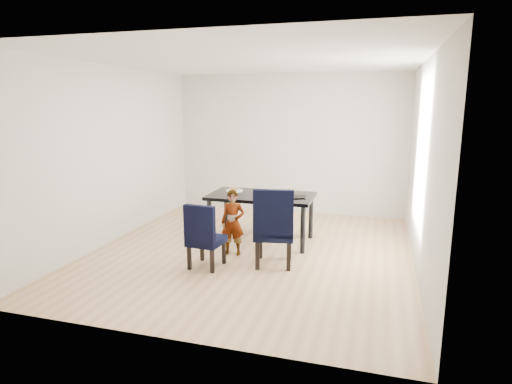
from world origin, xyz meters
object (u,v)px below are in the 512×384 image
(child, at_px, (233,223))
(laptop, at_px, (296,196))
(dining_table, at_px, (261,218))
(chair_right, at_px, (274,226))
(chair_left, at_px, (206,235))
(plate, at_px, (234,191))

(child, relative_size, laptop, 3.23)
(dining_table, relative_size, chair_right, 1.50)
(chair_left, distance_m, laptop, 1.56)
(laptop, bearing_deg, chair_left, 21.93)
(dining_table, height_order, chair_right, chair_right)
(dining_table, bearing_deg, chair_left, -108.20)
(dining_table, height_order, plate, plate)
(child, bearing_deg, laptop, 35.04)
(dining_table, xyz_separation_m, chair_right, (0.43, -0.90, 0.16))
(chair_left, xyz_separation_m, plate, (-0.08, 1.38, 0.32))
(chair_left, bearing_deg, dining_table, 76.86)
(chair_right, relative_size, laptop, 3.69)
(chair_right, xyz_separation_m, laptop, (0.12, 0.86, 0.23))
(chair_left, height_order, plate, chair_left)
(chair_right, relative_size, child, 1.14)
(dining_table, distance_m, chair_left, 1.30)
(chair_right, bearing_deg, plate, 120.79)
(dining_table, xyz_separation_m, plate, (-0.49, 0.14, 0.38))
(chair_right, relative_size, plate, 3.96)
(chair_left, distance_m, child, 0.58)
(chair_left, xyz_separation_m, laptop, (0.95, 1.20, 0.32))
(chair_right, xyz_separation_m, child, (-0.66, 0.22, -0.07))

